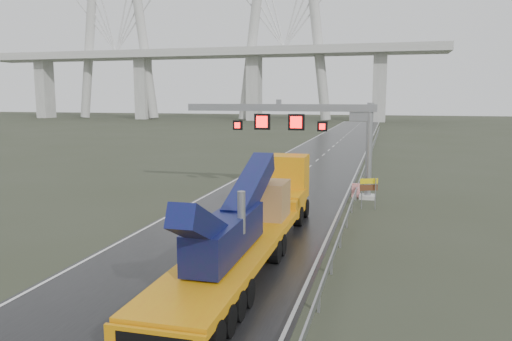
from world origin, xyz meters
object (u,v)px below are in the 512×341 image
(sign_gantry, at_px, (306,123))
(exit_sign_pair, at_px, (369,187))
(heavy_haul_truck, at_px, (259,212))
(striped_barrier, at_px, (356,190))

(sign_gantry, distance_m, exit_sign_pair, 7.39)
(sign_gantry, xyz_separation_m, exit_sign_pair, (5.00, -3.58, -4.10))
(sign_gantry, distance_m, heavy_haul_truck, 14.61)
(heavy_haul_truck, xyz_separation_m, striped_barrier, (3.92, 14.47, -1.32))
(sign_gantry, distance_m, striped_barrier, 6.41)
(sign_gantry, relative_size, exit_sign_pair, 6.87)
(exit_sign_pair, bearing_deg, heavy_haul_truck, -139.40)
(heavy_haul_truck, height_order, exit_sign_pair, heavy_haul_truck)
(sign_gantry, xyz_separation_m, striped_barrier, (3.90, 0.36, -5.08))
(exit_sign_pair, bearing_deg, striped_barrier, 81.67)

